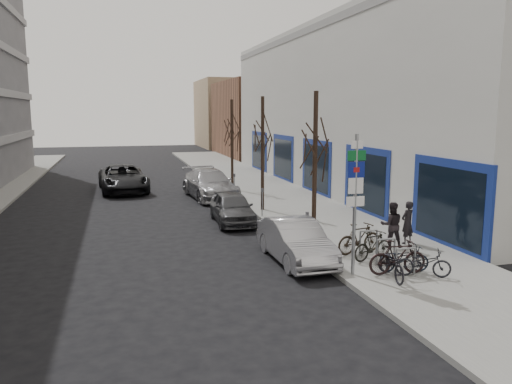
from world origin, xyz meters
TOP-DOWN VIEW (x-y plane):
  - ground at (0.00, 0.00)m, footprint 120.00×120.00m
  - sidewalk_east at (4.50, 10.00)m, footprint 5.00×70.00m
  - commercial_building at (17.00, 16.00)m, footprint 20.00×32.00m
  - brick_building_far at (13.00, 40.00)m, footprint 12.00×14.00m
  - tan_building_far at (13.50, 55.00)m, footprint 13.00×12.00m
  - highway_sign_pole at (2.40, -0.01)m, footprint 0.55×0.10m
  - bike_rack at (3.80, 0.60)m, footprint 0.66×2.26m
  - tree_near at (2.60, 3.50)m, footprint 1.80×1.80m
  - tree_mid at (2.60, 10.00)m, footprint 1.80×1.80m
  - tree_far at (2.60, 16.50)m, footprint 1.80×1.80m
  - meter_front at (2.15, 3.00)m, footprint 0.10×0.08m
  - meter_mid at (2.15, 8.50)m, footprint 0.10×0.08m
  - meter_back at (2.15, 14.00)m, footprint 0.10×0.08m
  - bike_near_left at (3.30, -0.61)m, footprint 0.74×1.74m
  - bike_near_right at (3.63, -0.35)m, footprint 1.78×0.70m
  - bike_mid_curb at (3.93, -0.19)m, footprint 1.58×0.74m
  - bike_mid_inner at (3.65, 1.13)m, footprint 1.65×0.90m
  - bike_far_curb at (4.25, -0.71)m, footprint 1.58×1.09m
  - bike_far_inner at (3.58, 1.90)m, footprint 1.81×0.86m
  - parked_car_front at (1.40, 2.09)m, footprint 1.49×4.15m
  - parked_car_mid at (0.70, 8.14)m, footprint 1.73×4.02m
  - parked_car_back at (0.89, 14.65)m, footprint 2.74×5.69m
  - lane_car at (-3.75, 18.37)m, footprint 3.11×5.98m
  - pedestrian_near at (5.80, 2.60)m, footprint 0.65×0.54m
  - pedestrian_far at (5.00, 2.31)m, footprint 0.68×0.56m

SIDE VIEW (x-z plane):
  - ground at x=0.00m, z-range 0.00..0.00m
  - sidewalk_east at x=4.50m, z-range 0.00..0.15m
  - bike_mid_curb at x=3.93m, z-range 0.15..1.08m
  - bike_far_curb at x=4.25m, z-range 0.15..1.09m
  - bike_mid_inner at x=3.65m, z-range 0.15..1.11m
  - bike_rack at x=3.80m, z-range 0.24..1.07m
  - bike_near_left at x=3.30m, z-range 0.15..1.18m
  - parked_car_mid at x=0.70m, z-range 0.00..1.35m
  - bike_near_right at x=3.63m, z-range 0.15..1.20m
  - bike_far_inner at x=3.58m, z-range 0.15..1.21m
  - parked_car_front at x=1.40m, z-range 0.00..1.36m
  - parked_car_back at x=0.89m, z-range 0.00..1.60m
  - lane_car at x=-3.75m, z-range 0.00..1.61m
  - pedestrian_near at x=5.80m, z-range 0.15..1.68m
  - meter_front at x=2.15m, z-range 0.28..1.55m
  - meter_mid at x=2.15m, z-range 0.28..1.55m
  - meter_back at x=2.15m, z-range 0.28..1.55m
  - pedestrian_far at x=5.00m, z-range 0.15..1.76m
  - highway_sign_pole at x=2.40m, z-range 0.36..4.56m
  - brick_building_far at x=13.00m, z-range 0.00..8.00m
  - tree_near at x=2.60m, z-range 1.35..6.85m
  - tree_mid at x=2.60m, z-range 1.35..6.85m
  - tree_far at x=2.60m, z-range 1.35..6.85m
  - tan_building_far at x=13.50m, z-range 0.00..9.00m
  - commercial_building at x=17.00m, z-range 0.00..10.00m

